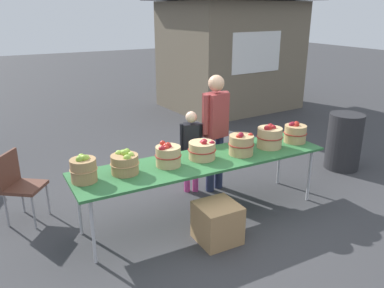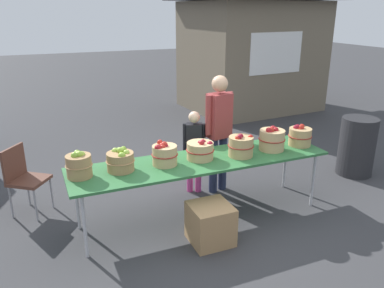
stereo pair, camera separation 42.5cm
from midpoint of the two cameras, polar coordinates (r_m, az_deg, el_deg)
name	(u,v)px [view 2 (the right image)]	position (r m, az deg, el deg)	size (l,w,h in m)	color
ground_plane	(201,216)	(4.89, 3.93, -10.57)	(40.00, 40.00, 0.00)	#38383A
market_table	(202,162)	(4.58, 4.13, -2.77)	(3.10, 0.76, 0.75)	#2D6B38
apple_basket_green_0	(79,165)	(4.16, -13.53, -3.07)	(0.28, 0.28, 0.29)	#A87F51
apple_basket_green_1	(120,160)	(4.25, -7.69, -2.46)	(0.31, 0.31, 0.26)	#A87F51
apple_basket_red_0	(164,154)	(4.37, -1.31, -1.54)	(0.30, 0.30, 0.28)	tan
apple_basket_red_1	(200,150)	(4.55, 3.91, -0.96)	(0.34, 0.34, 0.25)	tan
apple_basket_red_2	(241,146)	(4.69, 9.79, -0.32)	(0.32, 0.32, 0.29)	tan
apple_basket_red_3	(272,139)	(4.98, 14.08, 0.68)	(0.33, 0.33, 0.31)	tan
apple_basket_red_4	(300,136)	(5.25, 17.86, 1.12)	(0.31, 0.31, 0.28)	tan
vendor_adult	(219,125)	(5.21, 6.32, 2.73)	(0.42, 0.27, 1.62)	#262D4C
child_customer	(194,146)	(5.23, 2.64, -0.27)	(0.28, 0.23, 1.16)	#CC3F8C
food_kiosk	(251,53)	(10.07, 9.89, 13.06)	(3.71, 3.16, 2.74)	#726651
folding_chair	(23,175)	(5.09, -21.41, -4.30)	(0.56, 0.56, 0.86)	brown
trash_barrel	(357,146)	(6.50, 24.85, -0.34)	(0.53, 0.53, 0.89)	#262628
produce_crate	(210,224)	(4.31, 5.61, -11.66)	(0.44, 0.44, 0.44)	#A87F51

